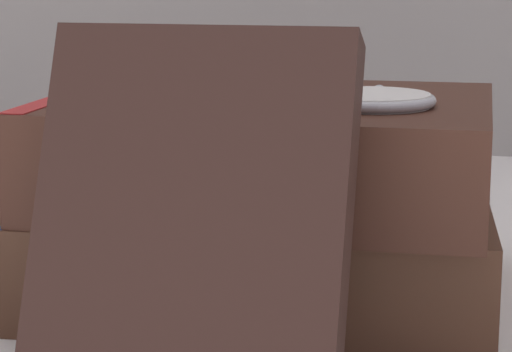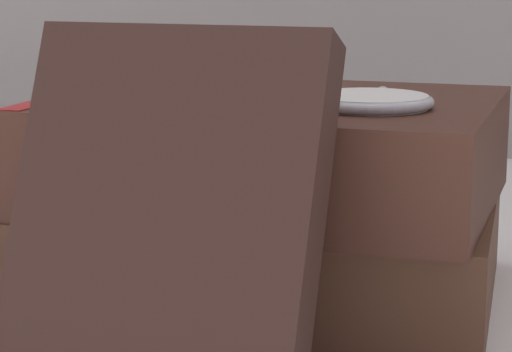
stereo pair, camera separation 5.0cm
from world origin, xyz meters
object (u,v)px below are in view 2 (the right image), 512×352
Objects in this scene: book_flat_bottom at (261,245)px; reading_glasses at (262,223)px; pocket_watch at (370,101)px; book_leaning_front at (165,227)px; book_flat_top at (264,149)px.

book_flat_bottom reaches higher than reading_glasses.
pocket_watch is at bearing -28.19° from book_flat_bottom.
book_leaning_front is at bearing -73.27° from reading_glasses.
book_leaning_front is (0.00, -0.12, -0.01)m from book_flat_top.
book_leaning_front reaches higher than pocket_watch.
book_flat_bottom is 1.61× the size of book_leaning_front.
book_flat_bottom is at bearing -65.38° from reading_glasses.
book_flat_bottom is at bearing 116.78° from book_flat_top.
book_flat_bottom is 0.10m from pocket_watch.
reading_glasses is at bearing 103.82° from book_flat_bottom.
pocket_watch is 0.21m from reading_glasses.
book_leaning_front reaches higher than book_flat_top.
book_flat_bottom is 1.09× the size of book_flat_top.
book_flat_top is at bearing 160.19° from pocket_watch.
reading_glasses is at bearing 123.08° from pocket_watch.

